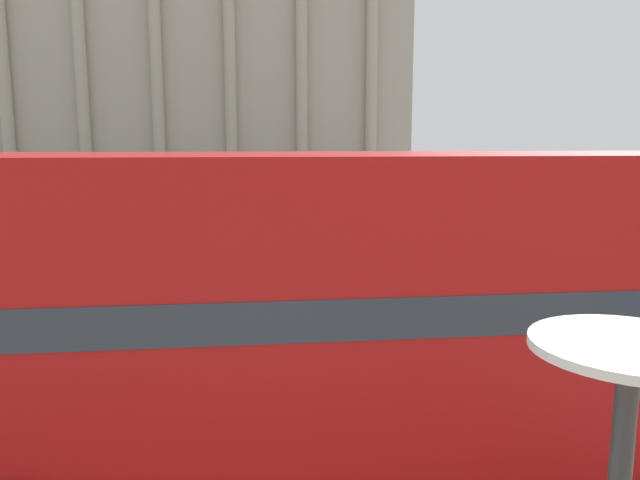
# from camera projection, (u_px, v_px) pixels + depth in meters

# --- Properties ---
(double_decker_bus) EXTENTS (10.23, 2.69, 4.23)m
(double_decker_bus) POSITION_uv_depth(u_px,v_px,m) (356.00, 307.00, 7.70)
(double_decker_bus) COLOR black
(double_decker_bus) RESTS_ON ground_plane
(cafe_dining_table) EXTENTS (0.60, 0.60, 0.73)m
(cafe_dining_table) POSITION_uv_depth(u_px,v_px,m) (626.00, 403.00, 1.92)
(cafe_dining_table) COLOR #2D2D30
(cafe_dining_table) RESTS_ON cafe_floor_slab
(plaza_building_left) EXTENTS (35.10, 15.39, 19.85)m
(plaza_building_left) POSITION_uv_depth(u_px,v_px,m) (200.00, 74.00, 54.70)
(plaza_building_left) COLOR #B2A893
(plaza_building_left) RESTS_ON ground_plane
(traffic_light_near) EXTENTS (0.42, 0.24, 3.60)m
(traffic_light_near) POSITION_uv_depth(u_px,v_px,m) (587.00, 226.00, 14.65)
(traffic_light_near) COLOR black
(traffic_light_near) RESTS_ON ground_plane
(traffic_light_mid) EXTENTS (0.42, 0.24, 3.81)m
(traffic_light_mid) POSITION_uv_depth(u_px,v_px,m) (333.00, 193.00, 22.15)
(traffic_light_mid) COLOR black
(traffic_light_mid) RESTS_ON ground_plane
(traffic_light_far) EXTENTS (0.42, 0.24, 3.41)m
(traffic_light_far) POSITION_uv_depth(u_px,v_px,m) (368.00, 182.00, 31.18)
(traffic_light_far) COLOR black
(traffic_light_far) RESTS_ON ground_plane
(pedestrian_black) EXTENTS (0.32, 0.32, 1.79)m
(pedestrian_black) POSITION_uv_depth(u_px,v_px,m) (491.00, 224.00, 24.82)
(pedestrian_black) COLOR #282B33
(pedestrian_black) RESTS_ON ground_plane
(pedestrian_blue) EXTENTS (0.32, 0.32, 1.68)m
(pedestrian_blue) POSITION_uv_depth(u_px,v_px,m) (288.00, 233.00, 23.00)
(pedestrian_blue) COLOR #282B33
(pedestrian_blue) RESTS_ON ground_plane
(pedestrian_red) EXTENTS (0.32, 0.32, 1.63)m
(pedestrian_red) POSITION_uv_depth(u_px,v_px,m) (405.00, 200.00, 35.43)
(pedestrian_red) COLOR #282B33
(pedestrian_red) RESTS_ON ground_plane
(pedestrian_yellow) EXTENTS (0.32, 0.32, 1.61)m
(pedestrian_yellow) POSITION_uv_depth(u_px,v_px,m) (183.00, 302.00, 13.48)
(pedestrian_yellow) COLOR #282B33
(pedestrian_yellow) RESTS_ON ground_plane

